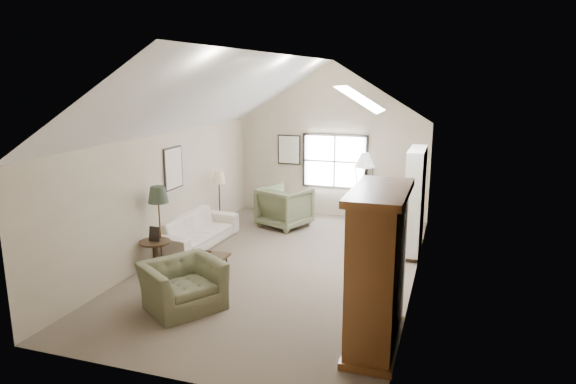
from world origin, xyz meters
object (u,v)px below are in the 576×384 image
(armchair_near, at_px, (183,285))
(coffee_table, at_px, (207,265))
(armoire, at_px, (377,270))
(side_chair, at_px, (399,216))
(side_table, at_px, (156,256))
(armchair_far, at_px, (285,207))
(sofa, at_px, (196,230))

(armchair_near, relative_size, coffee_table, 1.47)
(armoire, relative_size, side_chair, 2.16)
(side_table, relative_size, side_chair, 0.58)
(armchair_near, relative_size, armchair_far, 1.07)
(side_table, bearing_deg, sofa, 90.00)
(armoire, xyz_separation_m, side_table, (-4.38, 1.46, -0.81))
(side_chair, bearing_deg, armoire, -70.39)
(armchair_near, bearing_deg, coffee_table, 45.64)
(armoire, relative_size, sofa, 0.94)
(armchair_far, bearing_deg, coffee_table, 105.35)
(armchair_far, relative_size, side_chair, 1.07)
(armoire, height_order, armchair_far, armoire)
(armchair_far, distance_m, coffee_table, 3.47)
(armchair_far, distance_m, side_chair, 2.75)
(side_table, bearing_deg, side_chair, 40.31)
(sofa, height_order, armchair_far, armchair_far)
(sofa, distance_m, side_chair, 4.56)
(armchair_near, height_order, side_chair, side_chair)
(armoire, xyz_separation_m, sofa, (-4.38, 3.06, -0.76))
(coffee_table, distance_m, side_table, 1.04)
(armchair_near, xyz_separation_m, side_table, (-1.30, 1.25, -0.09))
(armchair_near, xyz_separation_m, side_chair, (2.84, 4.77, 0.13))
(armoire, bearing_deg, coffee_table, 155.18)
(sofa, relative_size, armchair_near, 2.00)
(coffee_table, bearing_deg, armoire, -24.82)
(coffee_table, height_order, side_table, side_table)
(armoire, xyz_separation_m, armchair_near, (-3.08, 0.21, -0.72))
(sofa, bearing_deg, armoire, -121.39)
(armchair_near, bearing_deg, sofa, 58.96)
(coffee_table, relative_size, side_table, 1.35)
(sofa, relative_size, armchair_far, 2.14)
(armoire, relative_size, side_table, 3.76)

